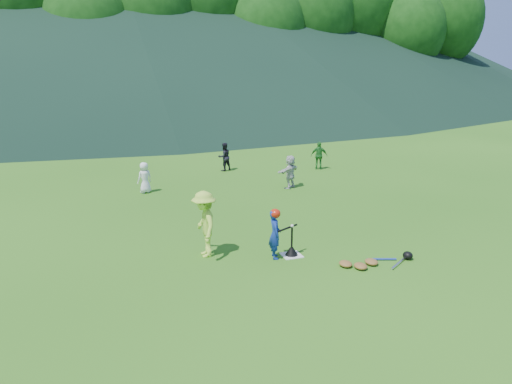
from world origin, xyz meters
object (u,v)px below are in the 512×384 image
adult_coach (204,224)px  equipment_pile (372,262)px  home_plate (291,255)px  fielder_a (145,178)px  fielder_b (224,157)px  batting_tee (292,250)px  batter_child (275,234)px  fielder_d (290,172)px  fielder_c (319,156)px

adult_coach → equipment_pile: (3.39, -1.76, -0.71)m
home_plate → fielder_a: bearing=110.3°
fielder_b → batting_tee: 9.16m
batter_child → fielder_b: size_ratio=1.01×
equipment_pile → fielder_a: bearing=116.9°
home_plate → adult_coach: bearing=160.5°
fielder_d → fielder_c: bearing=-166.5°
batting_tee → equipment_pile: bearing=-36.1°
batting_tee → equipment_pile: size_ratio=0.38×
fielder_a → fielder_d: (4.90, -1.06, 0.06)m
fielder_b → fielder_d: (1.43, -3.40, 0.02)m
adult_coach → equipment_pile: size_ratio=0.87×
batting_tee → home_plate: bearing=0.0°
home_plate → batting_tee: (0.00, 0.00, 0.12)m
equipment_pile → batter_child: bearing=149.9°
fielder_a → fielder_b: (3.48, 2.34, 0.04)m
batter_child → adult_coach: size_ratio=0.74×
adult_coach → equipment_pile: 3.89m
fielder_d → batting_tee: fielder_d is taller
adult_coach → batting_tee: size_ratio=2.30×
batting_tee → fielder_c: bearing=59.7°
batting_tee → equipment_pile: (1.49, -1.09, -0.06)m
equipment_pile → adult_coach: bearing=152.6°
adult_coach → fielder_b: (2.88, 8.43, -0.21)m
adult_coach → fielder_a: size_ratio=1.48×
batting_tee → equipment_pile: 1.84m
fielder_b → fielder_c: (3.74, -1.04, -0.00)m
adult_coach → batting_tee: bearing=72.7°
fielder_d → batting_tee: (-2.40, -5.70, -0.46)m
fielder_c → fielder_d: fielder_d is taller
fielder_b → adult_coach: bearing=56.0°
adult_coach → fielder_b: 8.91m
home_plate → adult_coach: 2.16m
home_plate → fielder_c: (4.71, 8.06, 0.56)m
adult_coach → fielder_a: (-0.59, 6.09, -0.25)m
fielder_d → batting_tee: bearing=35.0°
home_plate → batting_tee: batting_tee is taller
home_plate → fielder_c: size_ratio=0.39×
fielder_d → adult_coach: bearing=17.3°
batter_child → fielder_c: bearing=-21.7°
batter_child → fielder_b: 9.19m
batter_child → equipment_pile: 2.26m
home_plate → batter_child: bearing=177.3°
batting_tee → equipment_pile: batting_tee is taller
fielder_b → fielder_c: size_ratio=1.00×
home_plate → batting_tee: 0.12m
fielder_a → equipment_pile: size_ratio=0.59×
fielder_b → fielder_c: 3.88m
home_plate → batting_tee: bearing=0.0°
home_plate → fielder_d: (2.40, 5.70, 0.58)m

